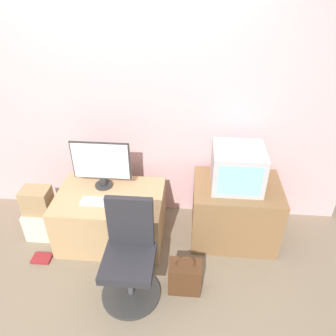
# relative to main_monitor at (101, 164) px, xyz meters

# --- Properties ---
(ground_plane) EXTENTS (12.00, 12.00, 0.00)m
(ground_plane) POSITION_rel_main_monitor_xyz_m (0.23, -0.95, -0.79)
(ground_plane) COLOR #7F705B
(wall_back) EXTENTS (4.40, 0.05, 2.60)m
(wall_back) POSITION_rel_main_monitor_xyz_m (0.23, 0.38, 0.51)
(wall_back) COLOR beige
(wall_back) RESTS_ON ground_plane
(desk) EXTENTS (1.01, 0.68, 0.53)m
(desk) POSITION_rel_main_monitor_xyz_m (0.08, -0.15, -0.52)
(desk) COLOR tan
(desk) RESTS_ON ground_plane
(side_stand) EXTENTS (0.82, 0.61, 0.63)m
(side_stand) POSITION_rel_main_monitor_xyz_m (1.29, -0.02, -0.48)
(side_stand) COLOR olive
(side_stand) RESTS_ON ground_plane
(main_monitor) EXTENTS (0.56, 0.17, 0.48)m
(main_monitor) POSITION_rel_main_monitor_xyz_m (0.00, 0.00, 0.00)
(main_monitor) COLOR #2D2D2D
(main_monitor) RESTS_ON desk
(keyboard) EXTENTS (0.34, 0.13, 0.01)m
(keyboard) POSITION_rel_main_monitor_xyz_m (0.02, -0.26, -0.25)
(keyboard) COLOR silver
(keyboard) RESTS_ON desk
(mouse) EXTENTS (0.06, 0.03, 0.03)m
(mouse) POSITION_rel_main_monitor_xyz_m (0.26, -0.23, -0.24)
(mouse) COLOR black
(mouse) RESTS_ON desk
(crt_tv) EXTENTS (0.46, 0.43, 0.38)m
(crt_tv) POSITION_rel_main_monitor_xyz_m (1.26, -0.01, 0.03)
(crt_tv) COLOR #B7B7BC
(crt_tv) RESTS_ON side_stand
(office_chair) EXTENTS (0.50, 0.50, 0.91)m
(office_chair) POSITION_rel_main_monitor_xyz_m (0.38, -0.76, -0.41)
(office_chair) COLOR #333333
(office_chair) RESTS_ON ground_plane
(cardboard_box_lower) EXTENTS (0.30, 0.26, 0.31)m
(cardboard_box_lower) POSITION_rel_main_monitor_xyz_m (-0.63, -0.17, -0.64)
(cardboard_box_lower) COLOR beige
(cardboard_box_lower) RESTS_ON ground_plane
(cardboard_box_upper) EXTENTS (0.27, 0.20, 0.26)m
(cardboard_box_upper) POSITION_rel_main_monitor_xyz_m (-0.63, -0.17, -0.35)
(cardboard_box_upper) COLOR #A3845B
(cardboard_box_upper) RESTS_ON cardboard_box_lower
(handbag) EXTENTS (0.28, 0.18, 0.39)m
(handbag) POSITION_rel_main_monitor_xyz_m (0.83, -0.71, -0.64)
(handbag) COLOR #4C2D19
(handbag) RESTS_ON ground_plane
(book) EXTENTS (0.18, 0.13, 0.02)m
(book) POSITION_rel_main_monitor_xyz_m (-0.53, -0.51, -0.78)
(book) COLOR maroon
(book) RESTS_ON ground_plane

